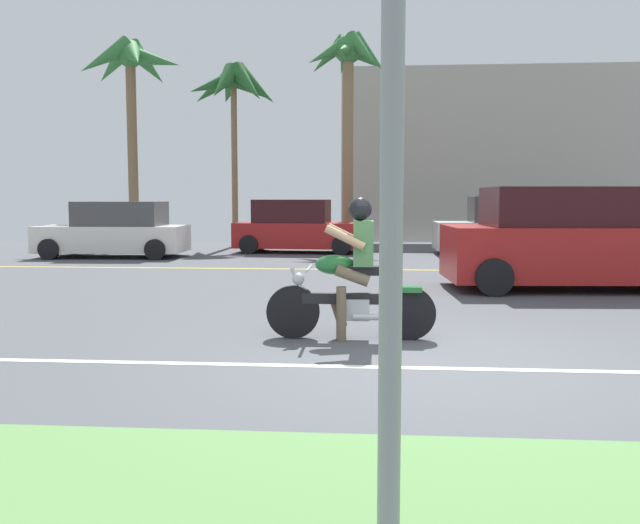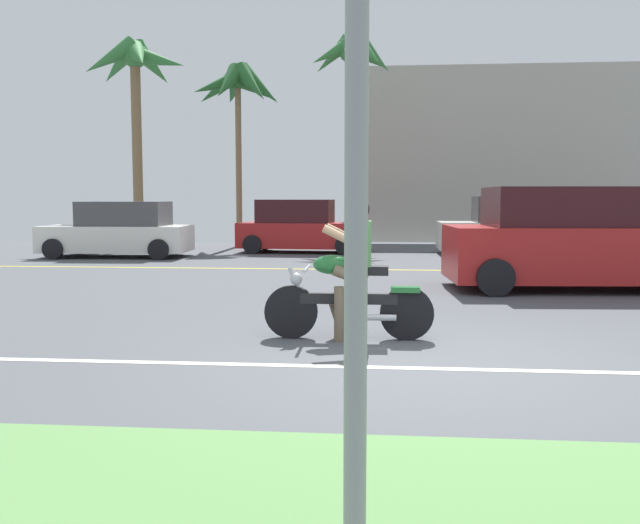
# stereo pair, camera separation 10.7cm
# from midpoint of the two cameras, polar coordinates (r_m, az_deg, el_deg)

# --- Properties ---
(ground) EXTENTS (56.00, 30.00, 0.04)m
(ground) POSITION_cam_midpoint_polar(r_m,az_deg,el_deg) (9.83, 8.11, -4.45)
(ground) COLOR #4C4F54
(lane_line_near) EXTENTS (50.40, 0.12, 0.01)m
(lane_line_near) POSITION_cam_midpoint_polar(r_m,az_deg,el_deg) (6.76, 9.48, -8.76)
(lane_line_near) COLOR silver
(lane_line_near) RESTS_ON ground
(lane_line_far) EXTENTS (50.40, 0.12, 0.01)m
(lane_line_far) POSITION_cam_midpoint_polar(r_m,az_deg,el_deg) (15.76, 7.01, -0.66)
(lane_line_far) COLOR yellow
(lane_line_far) RESTS_ON ground
(motorcyclist) EXTENTS (1.98, 0.65, 1.65)m
(motorcyclist) POSITION_cam_midpoint_polar(r_m,az_deg,el_deg) (7.94, 2.92, -1.49)
(motorcyclist) COLOR black
(motorcyclist) RESTS_ON ground
(suv_nearby) EXTENTS (4.73, 2.33, 1.84)m
(suv_nearby) POSITION_cam_midpoint_polar(r_m,az_deg,el_deg) (13.13, 20.82, 1.74)
(suv_nearby) COLOR #AD1E1E
(suv_nearby) RESTS_ON ground
(parked_car_0) EXTENTS (4.07, 2.05, 1.55)m
(parked_car_0) POSITION_cam_midpoint_polar(r_m,az_deg,el_deg) (19.91, -16.27, 2.49)
(parked_car_0) COLOR white
(parked_car_0) RESTS_ON ground
(parked_car_1) EXTENTS (3.92, 2.01, 1.60)m
(parked_car_1) POSITION_cam_midpoint_polar(r_m,az_deg,el_deg) (20.74, -1.47, 2.86)
(parked_car_1) COLOR #AD1E1E
(parked_car_1) RESTS_ON ground
(parked_car_2) EXTENTS (3.85, 1.89, 1.69)m
(parked_car_2) POSITION_cam_midpoint_polar(r_m,az_deg,el_deg) (20.64, 15.53, 2.76)
(parked_car_2) COLOR beige
(parked_car_2) RESTS_ON ground
(palm_tree_0) EXTENTS (3.64, 3.66, 7.09)m
(palm_tree_0) POSITION_cam_midpoint_polar(r_m,az_deg,el_deg) (24.87, -15.01, 15.09)
(palm_tree_0) COLOR brown
(palm_tree_0) RESTS_ON ground
(palm_tree_1) EXTENTS (3.27, 3.29, 6.16)m
(palm_tree_1) POSITION_cam_midpoint_polar(r_m,az_deg,el_deg) (23.79, -6.73, 14.04)
(palm_tree_1) COLOR brown
(palm_tree_1) RESTS_ON ground
(palm_tree_2) EXTENTS (2.89, 2.99, 7.03)m
(palm_tree_2) POSITION_cam_midpoint_polar(r_m,az_deg,el_deg) (23.07, 2.87, 15.70)
(palm_tree_2) COLOR #846B4C
(palm_tree_2) RESTS_ON ground
(street_sign) EXTENTS (0.62, 0.06, 2.92)m
(street_sign) POSITION_cam_midpoint_polar(r_m,az_deg,el_deg) (1.72, 4.85, 9.13)
(street_sign) COLOR gray
(street_sign) RESTS_ON ground
(building_far) EXTENTS (11.54, 4.00, 6.48)m
(building_far) POSITION_cam_midpoint_polar(r_m,az_deg,el_deg) (28.08, 14.48, 8.45)
(building_far) COLOR #A8A399
(building_far) RESTS_ON ground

